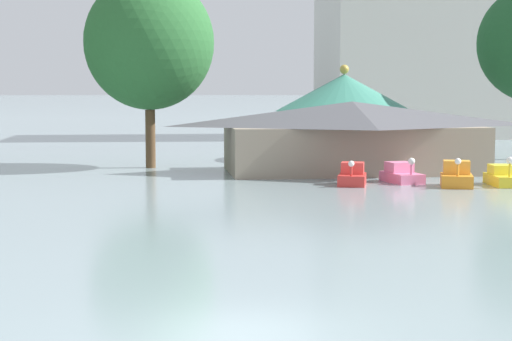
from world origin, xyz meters
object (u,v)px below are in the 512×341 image
at_px(pedal_boat_pink, 401,174).
at_px(pedal_boat_orange, 457,176).
at_px(pedal_boat_red, 352,176).
at_px(boathouse, 352,135).
at_px(pedal_boat_yellow, 502,177).
at_px(green_roof_pavilion, 344,111).
at_px(background_building_block, 461,13).
at_px(shoreline_tree_mid, 149,43).

relative_size(pedal_boat_pink, pedal_boat_orange, 1.09).
relative_size(pedal_boat_red, boathouse, 0.17).
xyz_separation_m(pedal_boat_pink, pedal_boat_yellow, (5.07, -2.15, -0.00)).
bearing_deg(green_roof_pavilion, pedal_boat_orange, -83.40).
relative_size(boathouse, green_roof_pavilion, 1.65).
relative_size(green_roof_pavilion, background_building_block, 0.33).
bearing_deg(boathouse, green_roof_pavilion, 80.19).
height_order(boathouse, shoreline_tree_mid, shoreline_tree_mid).
bearing_deg(pedal_boat_orange, pedal_boat_yellow, 113.73).
bearing_deg(shoreline_tree_mid, pedal_boat_yellow, -33.73).
bearing_deg(pedal_boat_pink, background_building_block, 145.31).
bearing_deg(shoreline_tree_mid, pedal_boat_orange, -38.47).
relative_size(pedal_boat_red, pedal_boat_orange, 1.02).
distance_m(pedal_boat_pink, background_building_block, 51.76).
height_order(pedal_boat_pink, green_roof_pavilion, green_roof_pavilion).
distance_m(pedal_boat_yellow, background_building_block, 51.93).
relative_size(pedal_boat_orange, boathouse, 0.16).
xyz_separation_m(pedal_boat_red, background_building_block, (23.68, 46.45, 13.44)).
bearing_deg(pedal_boat_pink, pedal_boat_orange, 33.65).
distance_m(pedal_boat_red, pedal_boat_pink, 3.21).
xyz_separation_m(pedal_boat_orange, shoreline_tree_mid, (-16.58, 13.17, 7.84)).
bearing_deg(background_building_block, pedal_boat_yellow, -108.04).
height_order(pedal_boat_red, green_roof_pavilion, green_roof_pavilion).
relative_size(pedal_boat_orange, shoreline_tree_mid, 0.21).
bearing_deg(pedal_boat_orange, boathouse, -139.55).
relative_size(boathouse, shoreline_tree_mid, 1.33).
bearing_deg(pedal_boat_orange, green_roof_pavilion, -155.69).
distance_m(green_roof_pavilion, background_building_block, 37.56).
distance_m(pedal_boat_yellow, shoreline_tree_mid, 24.52).
height_order(pedal_boat_pink, background_building_block, background_building_block).
xyz_separation_m(pedal_boat_red, boathouse, (1.72, 7.32, 1.88)).
bearing_deg(green_roof_pavilion, boathouse, -99.81).
xyz_separation_m(green_roof_pavilion, shoreline_tree_mid, (-14.48, -4.96, 4.74)).
relative_size(pedal_boat_yellow, boathouse, 0.18).
xyz_separation_m(pedal_boat_pink, shoreline_tree_mid, (-14.22, 10.73, 7.93)).
relative_size(pedal_boat_red, green_roof_pavilion, 0.27).
bearing_deg(pedal_boat_pink, green_roof_pavilion, 168.73).
relative_size(pedal_boat_pink, green_roof_pavilion, 0.29).
bearing_deg(green_roof_pavilion, pedal_boat_red, -101.34).
bearing_deg(background_building_block, boathouse, -119.30).
height_order(pedal_boat_orange, shoreline_tree_mid, shoreline_tree_mid).
bearing_deg(pedal_boat_yellow, boathouse, -137.36).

